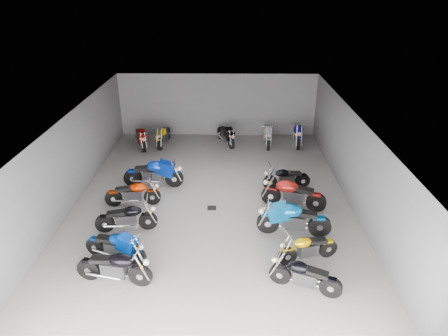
{
  "coord_description": "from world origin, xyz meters",
  "views": [
    {
      "loc": [
        0.62,
        -12.78,
        7.4
      ],
      "look_at": [
        0.42,
        0.75,
        1.0
      ],
      "focal_mm": 32.0,
      "sensor_mm": 36.0,
      "label": 1
    }
  ],
  "objects": [
    {
      "name": "wall_back",
      "position": [
        0.0,
        7.0,
        1.6
      ],
      "size": [
        10.0,
        0.1,
        3.2
      ],
      "primitive_type": "cube",
      "color": "slate",
      "rests_on": "ground"
    },
    {
      "name": "motorcycle_right_d",
      "position": [
        2.87,
        -0.41,
        0.55
      ],
      "size": [
        2.25,
        0.81,
        1.01
      ],
      "rotation": [
        0.0,
        0.0,
        1.28
      ],
      "color": "black",
      "rests_on": "ground"
    },
    {
      "name": "motorcycle_left_e",
      "position": [
        -2.31,
        1.13,
        0.56
      ],
      "size": [
        2.35,
        0.45,
        1.03
      ],
      "rotation": [
        0.0,
        0.0,
        -1.58
      ],
      "color": "black",
      "rests_on": "ground"
    },
    {
      "name": "motorcycle_left_a",
      "position": [
        -2.41,
        -4.39,
        0.51
      ],
      "size": [
        2.1,
        0.53,
        0.93
      ],
      "rotation": [
        0.0,
        0.0,
        -1.73
      ],
      "color": "black",
      "rests_on": "ground"
    },
    {
      "name": "drain_grate",
      "position": [
        0.0,
        -0.5,
        0.01
      ],
      "size": [
        0.32,
        0.32,
        0.01
      ],
      "primitive_type": "cube",
      "color": "black",
      "rests_on": "ground"
    },
    {
      "name": "motorcycle_left_d",
      "position": [
        -2.82,
        -0.31,
        0.48
      ],
      "size": [
        1.99,
        0.44,
        0.88
      ],
      "rotation": [
        0.0,
        0.0,
        -1.47
      ],
      "color": "black",
      "rests_on": "ground"
    },
    {
      "name": "motorcycle_back_b",
      "position": [
        -2.62,
        5.53,
        0.5
      ],
      "size": [
        0.46,
        2.07,
        0.91
      ],
      "rotation": [
        0.0,
        0.0,
        3.04
      ],
      "color": "black",
      "rests_on": "ground"
    },
    {
      "name": "motorcycle_back_d",
      "position": [
        0.45,
        5.68,
        0.49
      ],
      "size": [
        0.9,
        1.93,
        0.89
      ],
      "rotation": [
        0.0,
        0.0,
        3.53
      ],
      "color": "black",
      "rests_on": "ground"
    },
    {
      "name": "motorcycle_back_e",
      "position": [
        2.49,
        5.62,
        0.53
      ],
      "size": [
        0.44,
        2.21,
        0.97
      ],
      "rotation": [
        0.0,
        0.0,
        3.12
      ],
      "color": "black",
      "rests_on": "ground"
    },
    {
      "name": "motorcycle_right_a",
      "position": [
        2.58,
        -4.6,
        0.46
      ],
      "size": [
        1.84,
        0.82,
        0.85
      ],
      "rotation": [
        0.0,
        0.0,
        1.2
      ],
      "color": "black",
      "rests_on": "ground"
    },
    {
      "name": "ground",
      "position": [
        0.0,
        0.0,
        0.0
      ],
      "size": [
        14.0,
        14.0,
        0.0
      ],
      "primitive_type": "plane",
      "color": "gray",
      "rests_on": "ground"
    },
    {
      "name": "motorcycle_back_a",
      "position": [
        -3.69,
        5.27,
        0.49
      ],
      "size": [
        0.88,
        1.97,
        0.91
      ],
      "rotation": [
        0.0,
        0.0,
        3.51
      ],
      "color": "black",
      "rests_on": "ground"
    },
    {
      "name": "motorcycle_left_c",
      "position": [
        -2.67,
        -1.92,
        0.48
      ],
      "size": [
        1.99,
        0.47,
        0.88
      ],
      "rotation": [
        0.0,
        0.0,
        -1.44
      ],
      "color": "black",
      "rests_on": "ground"
    },
    {
      "name": "wall_right",
      "position": [
        5.0,
        0.0,
        1.6
      ],
      "size": [
        0.1,
        14.0,
        3.2
      ],
      "primitive_type": "cube",
      "color": "slate",
      "rests_on": "ground"
    },
    {
      "name": "wall_left",
      "position": [
        -5.0,
        0.0,
        1.6
      ],
      "size": [
        0.1,
        14.0,
        3.2
      ],
      "primitive_type": "cube",
      "color": "slate",
      "rests_on": "ground"
    },
    {
      "name": "motorcycle_right_e",
      "position": [
        2.82,
        1.06,
        0.45
      ],
      "size": [
        1.87,
        0.45,
        0.83
      ],
      "rotation": [
        0.0,
        0.0,
        1.71
      ],
      "color": "black",
      "rests_on": "ground"
    },
    {
      "name": "ceiling",
      "position": [
        0.0,
        0.0,
        3.22
      ],
      "size": [
        10.0,
        14.0,
        0.04
      ],
      "primitive_type": "cube",
      "color": "black",
      "rests_on": "wall_back"
    },
    {
      "name": "motorcycle_right_c",
      "position": [
        2.64,
        -2.07,
        0.56
      ],
      "size": [
        2.35,
        0.53,
        1.03
      ],
      "rotation": [
        0.0,
        0.0,
        1.47
      ],
      "color": "black",
      "rests_on": "ground"
    },
    {
      "name": "motorcycle_back_f",
      "position": [
        4.0,
        5.78,
        0.56
      ],
      "size": [
        0.52,
        2.33,
        1.03
      ],
      "rotation": [
        0.0,
        0.0,
        3.04
      ],
      "color": "black",
      "rests_on": "ground"
    },
    {
      "name": "motorcycle_left_b",
      "position": [
        -2.63,
        -3.44,
        0.47
      ],
      "size": [
        1.91,
        0.74,
        0.86
      ],
      "rotation": [
        0.0,
        0.0,
        -1.89
      ],
      "color": "black",
      "rests_on": "ground"
    },
    {
      "name": "motorcycle_right_b",
      "position": [
        2.87,
        -3.39,
        0.45
      ],
      "size": [
        1.81,
        0.68,
        0.82
      ],
      "rotation": [
        0.0,
        0.0,
        1.88
      ],
      "color": "black",
      "rests_on": "ground"
    }
  ]
}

